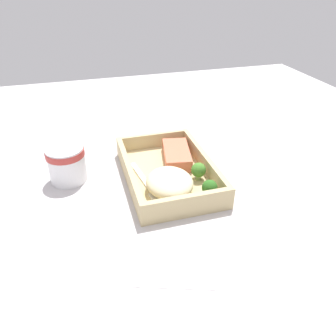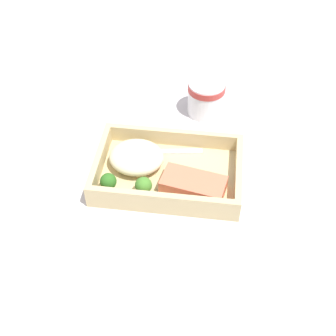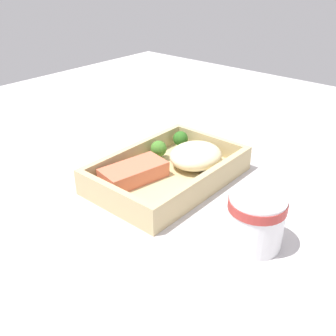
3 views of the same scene
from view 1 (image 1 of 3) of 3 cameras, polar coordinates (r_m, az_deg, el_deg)
The scene contains 10 objects.
ground_plane at distance 73.38cm, azimuth -0.00°, elevation -2.45°, with size 160.00×160.00×2.00cm, color #BEB9BB.
takeout_tray at distance 72.49cm, azimuth -0.00°, elevation -1.41°, with size 27.89×18.27×1.20cm, color tan.
tray_rim at distance 71.21cm, azimuth -0.00°, elevation 0.19°, with size 27.89×18.27×3.56cm.
salmon_fillet at distance 76.58cm, azimuth 1.51°, elevation 2.32°, with size 11.75×5.80×2.85cm, color #DB6D4E.
mashed_potatoes at distance 65.57cm, azimuth 0.27°, elevation -2.54°, with size 10.69×9.47×4.25cm, color beige.
broccoli_floret_1 at distance 64.49cm, azimuth 7.26°, elevation -3.46°, with size 3.10×3.10×3.81cm.
broccoli_floret_2 at distance 69.55cm, azimuth 5.34°, elevation -0.40°, with size 3.17×3.17×3.88cm.
fork at distance 68.54cm, azimuth -3.68°, elevation -2.85°, with size 15.87×3.98×0.44cm.
paper_cup at distance 73.42cm, azimuth -17.25°, elevation 0.95°, with size 8.14×8.14×7.88cm.
receipt_slip at distance 53.42cm, azimuth 0.88°, elevation -17.05°, with size 7.49×13.42×0.24cm, color white.
Camera 1 is at (58.21, -16.84, 40.39)cm, focal length 35.00 mm.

